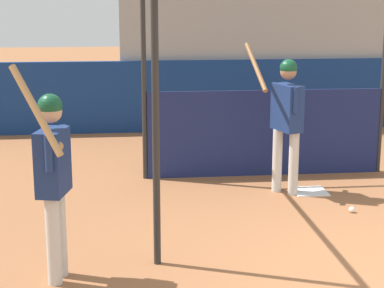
% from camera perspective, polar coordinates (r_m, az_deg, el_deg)
% --- Properties ---
extents(outfield_wall, '(24.00, 0.12, 1.38)m').
position_cam_1_polar(outfield_wall, '(12.71, 5.97, 4.36)').
color(outfield_wall, navy).
rests_on(outfield_wall, ground).
extents(bleacher_section, '(5.40, 3.20, 3.06)m').
position_cam_1_polar(bleacher_section, '(14.23, 4.64, 8.68)').
color(bleacher_section, '#9E9E99').
rests_on(bleacher_section, ground).
extents(batting_cage, '(3.55, 3.15, 2.78)m').
position_cam_1_polar(batting_cage, '(8.76, 7.36, 3.76)').
color(batting_cage, '#282828').
rests_on(batting_cage, ground).
extents(home_plate, '(0.44, 0.44, 0.02)m').
position_cam_1_polar(home_plate, '(8.79, 10.42, -4.16)').
color(home_plate, white).
rests_on(home_plate, ground).
extents(player_batter, '(0.65, 0.85, 1.96)m').
position_cam_1_polar(player_batter, '(8.45, 8.35, 2.76)').
color(player_batter, silver).
rests_on(player_batter, ground).
extents(player_waiting, '(0.47, 0.76, 2.01)m').
position_cam_1_polar(player_waiting, '(5.84, -12.25, -2.36)').
color(player_waiting, silver).
rests_on(player_waiting, ground).
extents(baseball, '(0.07, 0.07, 0.07)m').
position_cam_1_polar(baseball, '(8.06, 14.02, -5.68)').
color(baseball, white).
rests_on(baseball, ground).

